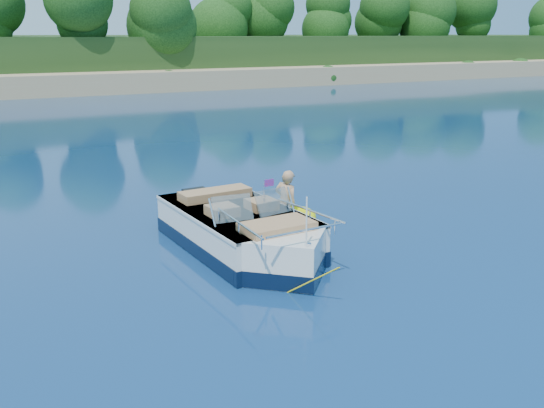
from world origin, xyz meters
name	(u,v)px	position (x,y,z in m)	size (l,w,h in m)	color
ground	(324,247)	(0.00, 0.00, 0.00)	(160.00, 160.00, 0.00)	#0A2146
shoreline	(20,64)	(0.00, 63.77, 0.98)	(170.00, 59.00, 6.00)	tan
treeline	(43,16)	(0.04, 41.01, 5.55)	(150.00, 7.12, 8.19)	black
motorboat	(246,236)	(-1.60, 0.41, 0.37)	(2.27, 5.66, 1.88)	silver
tow_tube	(290,217)	(0.26, 1.93, 0.08)	(1.56, 1.56, 0.32)	#FBFF00
boy	(284,220)	(0.12, 1.99, 0.00)	(0.60, 0.39, 1.64)	tan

